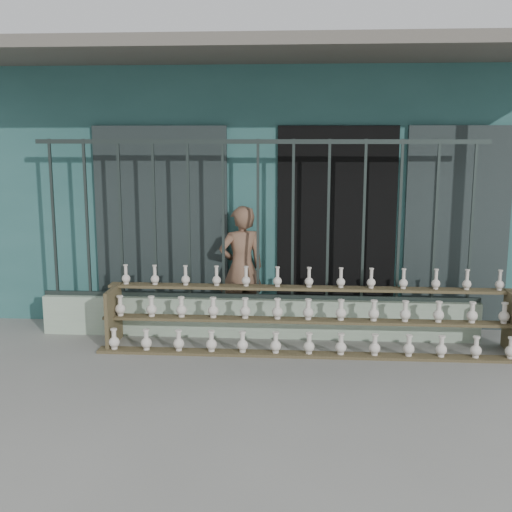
{
  "coord_description": "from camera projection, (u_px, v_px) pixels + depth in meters",
  "views": [
    {
      "loc": [
        0.49,
        -5.81,
        2.29
      ],
      "look_at": [
        0.0,
        1.0,
        1.0
      ],
      "focal_mm": 45.0,
      "sensor_mm": 36.0,
      "label": 1
    }
  ],
  "objects": [
    {
      "name": "shelf_rack",
      "position": [
        309.0,
        317.0,
        6.91
      ],
      "size": [
        4.5,
        0.68,
        0.85
      ],
      "color": "brown",
      "rests_on": "ground"
    },
    {
      "name": "parapet_wall",
      "position": [
        258.0,
        317.0,
        7.38
      ],
      "size": [
        5.0,
        0.2,
        0.45
      ],
      "primitive_type": "cube",
      "color": "#9DB49A",
      "rests_on": "ground"
    },
    {
      "name": "elderly_woman",
      "position": [
        242.0,
        268.0,
        7.57
      ],
      "size": [
        0.64,
        0.53,
        1.48
      ],
      "primitive_type": "imported",
      "rotation": [
        0.0,
        0.0,
        3.53
      ],
      "color": "brown",
      "rests_on": "ground"
    },
    {
      "name": "security_fence",
      "position": [
        258.0,
        220.0,
        7.17
      ],
      "size": [
        5.0,
        0.04,
        1.8
      ],
      "color": "#283330",
      "rests_on": "parapet_wall"
    },
    {
      "name": "ground",
      "position": [
        249.0,
        377.0,
        6.15
      ],
      "size": [
        60.0,
        60.0,
        0.0
      ],
      "primitive_type": "plane",
      "color": "slate"
    },
    {
      "name": "workshop_building",
      "position": [
        271.0,
        179.0,
        10.0
      ],
      "size": [
        7.4,
        6.6,
        3.21
      ],
      "color": "#2A5957",
      "rests_on": "ground"
    }
  ]
}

